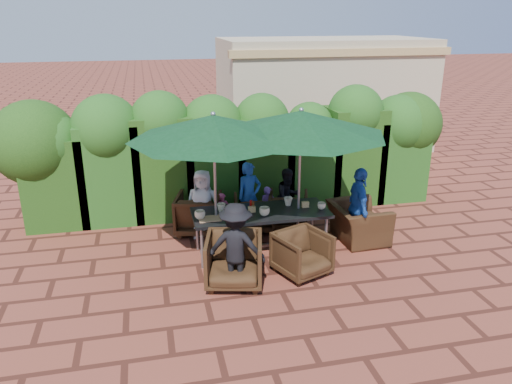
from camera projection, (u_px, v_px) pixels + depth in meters
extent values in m
plane|color=brown|center=(264.00, 258.00, 8.35)|extent=(80.00, 80.00, 0.00)
cube|color=black|center=(261.00, 213.00, 8.31)|extent=(2.27, 0.90, 0.05)
cube|color=gray|center=(261.00, 246.00, 8.52)|extent=(2.07, 0.05, 0.05)
cylinder|color=gray|center=(202.00, 248.00, 7.90)|extent=(0.05, 0.05, 0.70)
cylinder|color=gray|center=(197.00, 231.00, 8.55)|extent=(0.05, 0.05, 0.70)
cylinder|color=gray|center=(326.00, 236.00, 8.33)|extent=(0.05, 0.05, 0.70)
cylinder|color=gray|center=(312.00, 220.00, 8.98)|extent=(0.05, 0.05, 0.70)
cylinder|color=gray|center=(217.00, 257.00, 8.36)|extent=(0.44, 0.44, 0.03)
cylinder|color=gray|center=(215.00, 190.00, 7.96)|extent=(0.04, 0.04, 2.40)
cone|color=black|center=(213.00, 127.00, 7.62)|extent=(2.67, 2.67, 0.38)
sphere|color=gray|center=(213.00, 114.00, 7.55)|extent=(0.08, 0.08, 0.08)
cylinder|color=gray|center=(297.00, 247.00, 8.69)|extent=(0.44, 0.44, 0.03)
cylinder|color=gray|center=(299.00, 183.00, 8.29)|extent=(0.04, 0.04, 2.40)
cone|color=black|center=(301.00, 122.00, 7.95)|extent=(2.81, 2.81, 0.38)
sphere|color=gray|center=(301.00, 110.00, 7.89)|extent=(0.08, 0.08, 0.08)
imported|color=black|center=(198.00, 212.00, 9.21)|extent=(0.97, 0.93, 0.82)
imported|color=black|center=(254.00, 211.00, 9.33)|extent=(0.80, 0.76, 0.73)
imported|color=black|center=(288.00, 208.00, 9.48)|extent=(0.90, 0.87, 0.75)
imported|color=black|center=(234.00, 258.00, 7.42)|extent=(0.98, 0.94, 0.85)
imported|color=black|center=(302.00, 252.00, 7.73)|extent=(0.94, 0.91, 0.75)
imported|color=black|center=(359.00, 217.00, 8.88)|extent=(0.71, 1.05, 0.89)
imported|color=silver|center=(203.00, 204.00, 8.96)|extent=(0.71, 0.56, 1.26)
imported|color=#1F50AC|center=(249.00, 196.00, 9.29)|extent=(0.55, 0.49, 1.30)
imported|color=black|center=(288.00, 197.00, 9.49)|extent=(0.62, 0.50, 1.13)
imported|color=black|center=(236.00, 246.00, 7.26)|extent=(0.93, 0.68, 1.32)
imported|color=#1F50AC|center=(358.00, 207.00, 8.63)|extent=(0.50, 0.86, 1.40)
imported|color=#D94C84|center=(223.00, 212.00, 9.28)|extent=(0.28, 0.24, 0.74)
imported|color=#8952B3|center=(268.00, 207.00, 9.46)|extent=(0.30, 0.25, 0.80)
imported|color=green|center=(276.00, 146.00, 12.23)|extent=(1.57, 1.23, 1.61)
imported|color=#D94C84|center=(326.00, 140.00, 12.75)|extent=(0.84, 0.58, 1.62)
imported|color=gray|center=(348.00, 136.00, 12.54)|extent=(1.34, 1.09, 1.92)
imported|color=beige|center=(200.00, 215.00, 7.98)|extent=(0.17, 0.17, 0.14)
imported|color=beige|center=(221.00, 207.00, 8.29)|extent=(0.15, 0.15, 0.14)
imported|color=beige|center=(264.00, 211.00, 8.12)|extent=(0.18, 0.18, 0.14)
imported|color=beige|center=(288.00, 201.00, 8.55)|extent=(0.15, 0.15, 0.14)
imported|color=beige|center=(321.00, 206.00, 8.39)|extent=(0.15, 0.15, 0.11)
cylinder|color=#B20C0A|center=(251.00, 205.00, 8.34)|extent=(0.04, 0.04, 0.17)
cylinder|color=#4C230C|center=(253.00, 206.00, 8.30)|extent=(0.04, 0.04, 0.17)
cube|color=#AD7E53|center=(210.00, 219.00, 7.98)|extent=(0.35, 0.25, 0.02)
cube|color=#DCB670|center=(252.00, 209.00, 8.26)|extent=(0.12, 0.06, 0.10)
cube|color=#DCB670|center=(305.00, 204.00, 8.47)|extent=(0.12, 0.06, 0.10)
cube|color=#13340E|center=(57.00, 181.00, 9.45)|extent=(1.15, 0.95, 1.72)
sphere|color=#13340E|center=(51.00, 142.00, 9.19)|extent=(1.13, 1.13, 1.13)
cube|color=#13340E|center=(111.00, 173.00, 9.62)|extent=(1.15, 0.95, 1.93)
sphere|color=#13340E|center=(106.00, 129.00, 9.33)|extent=(1.29, 1.29, 1.29)
cube|color=#13340E|center=(163.00, 167.00, 9.81)|extent=(1.15, 0.95, 2.04)
sphere|color=#13340E|center=(160.00, 120.00, 9.50)|extent=(1.13, 1.13, 1.13)
cube|color=#13340E|center=(213.00, 167.00, 10.04)|extent=(1.15, 0.95, 1.88)
sphere|color=#13340E|center=(212.00, 126.00, 9.76)|extent=(1.23, 1.23, 1.23)
cube|color=#13340E|center=(262.00, 163.00, 10.24)|extent=(1.15, 0.95, 1.94)
sphere|color=#13340E|center=(262.00, 121.00, 9.95)|extent=(1.10, 1.10, 1.10)
cube|color=#13340E|center=(308.00, 163.00, 10.47)|extent=(1.15, 0.95, 1.79)
sphere|color=#13340E|center=(309.00, 126.00, 10.21)|extent=(0.98, 0.98, 0.98)
cube|color=#13340E|center=(353.00, 155.00, 10.64)|extent=(1.15, 0.95, 2.03)
sphere|color=#13340E|center=(356.00, 113.00, 10.33)|extent=(1.16, 1.16, 1.16)
cube|color=#13340E|center=(395.00, 159.00, 10.90)|extent=(1.15, 0.95, 1.74)
sphere|color=#13340E|center=(398.00, 124.00, 10.64)|extent=(1.25, 1.25, 1.25)
sphere|color=#13340E|center=(35.00, 143.00, 9.23)|extent=(1.60, 1.60, 1.60)
sphere|color=#13340E|center=(409.00, 124.00, 10.81)|extent=(1.40, 1.40, 1.40)
cube|color=tan|center=(323.00, 94.00, 14.97)|extent=(6.00, 3.00, 3.20)
cube|color=#DCB670|center=(344.00, 52.00, 13.20)|extent=(6.20, 0.25, 0.20)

